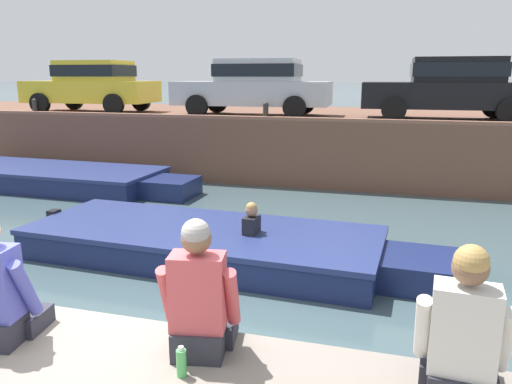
{
  "coord_description": "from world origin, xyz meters",
  "views": [
    {
      "loc": [
        2.2,
        -3.19,
        2.82
      ],
      "look_at": [
        0.38,
        3.19,
        1.27
      ],
      "focal_mm": 35.0,
      "sensor_mm": 36.0,
      "label": 1
    }
  ],
  "objects_px": {
    "car_leftmost_yellow": "(93,84)",
    "car_centre_black": "(451,86)",
    "motorboat_passing": "(218,244)",
    "bottle_drink": "(181,362)",
    "car_left_inner_silver": "(255,85)",
    "mooring_bollard_west": "(35,105)",
    "mooring_bollard_mid": "(266,110)",
    "boat_moored_west_navy": "(62,178)",
    "person_seated_middle": "(462,340)",
    "person_seated_right": "(200,301)"
  },
  "relations": [
    {
      "from": "car_leftmost_yellow",
      "to": "bottle_drink",
      "type": "relative_size",
      "value": 19.43
    },
    {
      "from": "motorboat_passing",
      "to": "car_leftmost_yellow",
      "type": "distance_m",
      "value": 9.57
    },
    {
      "from": "mooring_bollard_west",
      "to": "bottle_drink",
      "type": "height_order",
      "value": "mooring_bollard_west"
    },
    {
      "from": "car_leftmost_yellow",
      "to": "person_seated_right",
      "type": "bearing_deg",
      "value": -53.78
    },
    {
      "from": "person_seated_right",
      "to": "motorboat_passing",
      "type": "bearing_deg",
      "value": 108.78
    },
    {
      "from": "boat_moored_west_navy",
      "to": "car_left_inner_silver",
      "type": "height_order",
      "value": "car_left_inner_silver"
    },
    {
      "from": "car_leftmost_yellow",
      "to": "person_seated_right",
      "type": "distance_m",
      "value": 13.39
    },
    {
      "from": "car_centre_black",
      "to": "bottle_drink",
      "type": "bearing_deg",
      "value": -102.33
    },
    {
      "from": "car_leftmost_yellow",
      "to": "car_centre_black",
      "type": "relative_size",
      "value": 0.94
    },
    {
      "from": "motorboat_passing",
      "to": "mooring_bollard_mid",
      "type": "height_order",
      "value": "mooring_bollard_mid"
    },
    {
      "from": "car_centre_black",
      "to": "car_leftmost_yellow",
      "type": "bearing_deg",
      "value": 179.99
    },
    {
      "from": "boat_moored_west_navy",
      "to": "car_centre_black",
      "type": "relative_size",
      "value": 1.62
    },
    {
      "from": "person_seated_right",
      "to": "boat_moored_west_navy",
      "type": "bearing_deg",
      "value": 132.01
    },
    {
      "from": "boat_moored_west_navy",
      "to": "motorboat_passing",
      "type": "distance_m",
      "value": 6.72
    },
    {
      "from": "car_leftmost_yellow",
      "to": "mooring_bollard_mid",
      "type": "relative_size",
      "value": 8.91
    },
    {
      "from": "boat_moored_west_navy",
      "to": "car_leftmost_yellow",
      "type": "relative_size",
      "value": 1.73
    },
    {
      "from": "motorboat_passing",
      "to": "car_centre_black",
      "type": "relative_size",
      "value": 1.61
    },
    {
      "from": "car_left_inner_silver",
      "to": "mooring_bollard_west",
      "type": "xyz_separation_m",
      "value": [
        -6.47,
        -1.07,
        -0.61
      ]
    },
    {
      "from": "mooring_bollard_mid",
      "to": "car_left_inner_silver",
      "type": "bearing_deg",
      "value": 119.25
    },
    {
      "from": "car_leftmost_yellow",
      "to": "car_centre_black",
      "type": "bearing_deg",
      "value": -0.01
    },
    {
      "from": "mooring_bollard_west",
      "to": "person_seated_right",
      "type": "height_order",
      "value": "mooring_bollard_west"
    },
    {
      "from": "boat_moored_west_navy",
      "to": "car_leftmost_yellow",
      "type": "height_order",
      "value": "car_leftmost_yellow"
    },
    {
      "from": "car_left_inner_silver",
      "to": "person_seated_middle",
      "type": "xyz_separation_m",
      "value": [
        4.35,
        -10.81,
        -1.23
      ]
    },
    {
      "from": "mooring_bollard_west",
      "to": "person_seated_middle",
      "type": "xyz_separation_m",
      "value": [
        10.82,
        -9.74,
        -0.62
      ]
    },
    {
      "from": "mooring_bollard_west",
      "to": "mooring_bollard_mid",
      "type": "height_order",
      "value": "same"
    },
    {
      "from": "car_left_inner_silver",
      "to": "mooring_bollard_mid",
      "type": "xyz_separation_m",
      "value": [
        0.6,
        -1.07,
        -0.61
      ]
    },
    {
      "from": "car_left_inner_silver",
      "to": "mooring_bollard_mid",
      "type": "relative_size",
      "value": 9.82
    },
    {
      "from": "motorboat_passing",
      "to": "person_seated_middle",
      "type": "bearing_deg",
      "value": -53.82
    },
    {
      "from": "boat_moored_west_navy",
      "to": "person_seated_right",
      "type": "relative_size",
      "value": 7.09
    },
    {
      "from": "motorboat_passing",
      "to": "person_seated_middle",
      "type": "xyz_separation_m",
      "value": [
        3.04,
        -4.16,
        1.1
      ]
    },
    {
      "from": "person_seated_right",
      "to": "bottle_drink",
      "type": "height_order",
      "value": "person_seated_right"
    },
    {
      "from": "motorboat_passing",
      "to": "car_centre_black",
      "type": "distance_m",
      "value": 8.01
    },
    {
      "from": "motorboat_passing",
      "to": "bottle_drink",
      "type": "height_order",
      "value": "bottle_drink"
    },
    {
      "from": "mooring_bollard_mid",
      "to": "bottle_drink",
      "type": "relative_size",
      "value": 2.18
    },
    {
      "from": "mooring_bollard_west",
      "to": "mooring_bollard_mid",
      "type": "distance_m",
      "value": 7.07
    },
    {
      "from": "person_seated_right",
      "to": "bottle_drink",
      "type": "relative_size",
      "value": 4.73
    },
    {
      "from": "car_leftmost_yellow",
      "to": "person_seated_right",
      "type": "relative_size",
      "value": 4.11
    },
    {
      "from": "mooring_bollard_west",
      "to": "car_centre_black",
      "type": "bearing_deg",
      "value": 5.27
    },
    {
      "from": "boat_moored_west_navy",
      "to": "person_seated_right",
      "type": "height_order",
      "value": "person_seated_right"
    },
    {
      "from": "mooring_bollard_mid",
      "to": "boat_moored_west_navy",
      "type": "bearing_deg",
      "value": -158.9
    },
    {
      "from": "car_centre_black",
      "to": "mooring_bollard_mid",
      "type": "bearing_deg",
      "value": -166.69
    },
    {
      "from": "bottle_drink",
      "to": "car_leftmost_yellow",
      "type": "bearing_deg",
      "value": 125.44
    },
    {
      "from": "boat_moored_west_navy",
      "to": "car_left_inner_silver",
      "type": "distance_m",
      "value": 5.72
    },
    {
      "from": "person_seated_middle",
      "to": "bottle_drink",
      "type": "distance_m",
      "value": 1.69
    },
    {
      "from": "car_left_inner_silver",
      "to": "person_seated_right",
      "type": "distance_m",
      "value": 11.16
    },
    {
      "from": "car_leftmost_yellow",
      "to": "mooring_bollard_mid",
      "type": "bearing_deg",
      "value": -10.51
    },
    {
      "from": "boat_moored_west_navy",
      "to": "car_leftmost_yellow",
      "type": "bearing_deg",
      "value": 106.19
    },
    {
      "from": "boat_moored_west_navy",
      "to": "mooring_bollard_mid",
      "type": "distance_m",
      "value": 5.53
    },
    {
      "from": "bottle_drink",
      "to": "person_seated_right",
      "type": "bearing_deg",
      "value": 88.8
    },
    {
      "from": "car_leftmost_yellow",
      "to": "person_seated_middle",
      "type": "height_order",
      "value": "car_leftmost_yellow"
    }
  ]
}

